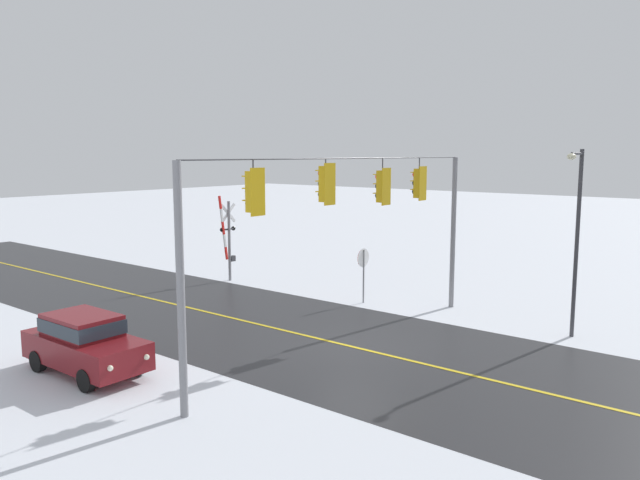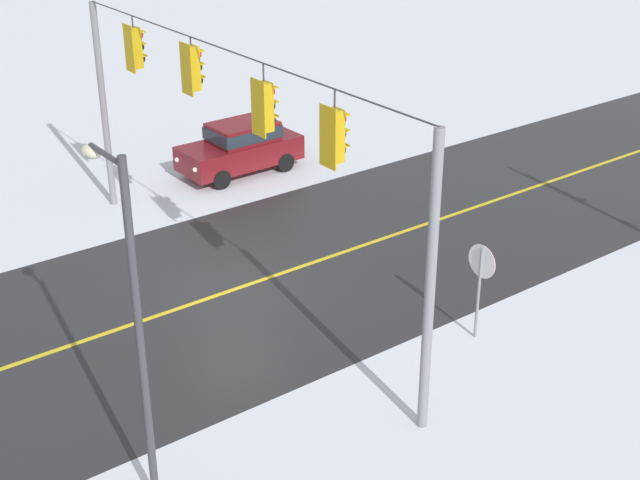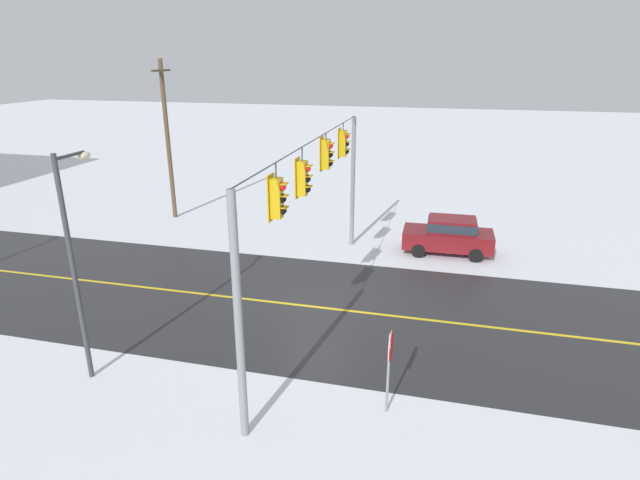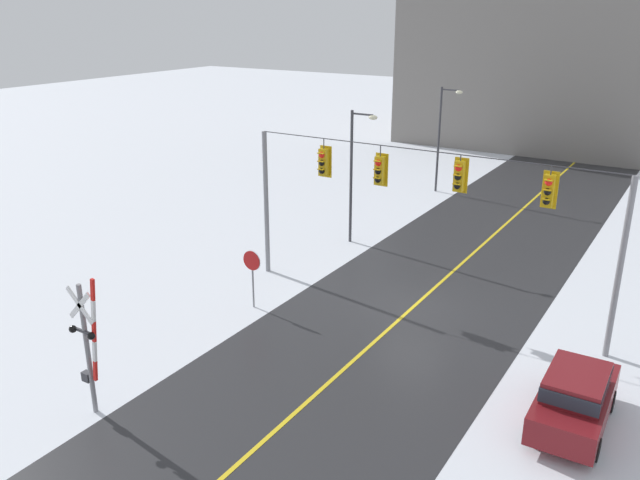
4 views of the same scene
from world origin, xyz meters
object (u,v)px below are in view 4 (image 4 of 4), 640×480
at_px(parked_car_maroon, 575,396).
at_px(streetlamp_near, 355,165).
at_px(stop_sign, 252,266).
at_px(streetlamp_far, 443,130).
at_px(railroad_crossing, 87,343).

xyz_separation_m(parked_car_maroon, streetlamp_near, (-12.45, 9.89, 2.96)).
bearing_deg(stop_sign, streetlamp_far, 90.86).
height_order(stop_sign, railroad_crossing, railroad_crossing).
bearing_deg(parked_car_maroon, stop_sign, 173.70).
relative_size(stop_sign, parked_car_maroon, 0.56).
height_order(streetlamp_near, streetlamp_far, same).
distance_m(railroad_crossing, parked_car_maroon, 13.54).
bearing_deg(streetlamp_near, parked_car_maroon, -38.46).
height_order(parked_car_maroon, streetlamp_far, streetlamp_far).
xyz_separation_m(stop_sign, railroad_crossing, (0.39, -7.93, 0.53)).
xyz_separation_m(parked_car_maroon, streetlamp_far, (-12.45, 20.94, 2.96)).
distance_m(railroad_crossing, streetlamp_near, 16.58).
height_order(stop_sign, streetlamp_far, streetlamp_far).
xyz_separation_m(railroad_crossing, parked_car_maroon, (11.76, 6.59, -1.29)).
relative_size(stop_sign, streetlamp_far, 0.36).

